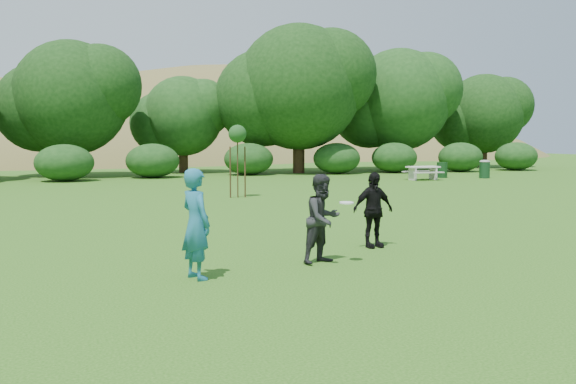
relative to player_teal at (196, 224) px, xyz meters
name	(u,v)px	position (x,y,z in m)	size (l,w,h in m)	color
ground	(342,262)	(2.95, 0.50, -0.94)	(120.00, 120.00, 0.00)	#19470C
player_teal	(196,224)	(0.00, 0.00, 0.00)	(0.68, 0.45, 1.88)	#1C617F
player_grey	(323,219)	(2.55, 0.51, -0.09)	(0.82, 0.64, 1.70)	#242426
player_black	(373,210)	(4.24, 1.70, -0.12)	(0.96, 0.40, 1.64)	black
trash_can_near	(442,170)	(19.00, 21.12, -0.49)	(0.60, 0.60, 0.90)	#143717
frisbee	(347,203)	(2.92, 0.26, 0.23)	(0.27, 0.27, 0.04)	white
sapling	(237,136)	(4.60, 13.64, 1.48)	(0.70, 0.70, 2.85)	#3A2816
picnic_table	(423,171)	(16.89, 19.82, -0.42)	(1.80, 1.48, 0.76)	beige
trash_can_lidded	(485,169)	(21.05, 19.93, -0.40)	(0.60, 0.60, 1.05)	#14391D
hillside	(95,256)	(2.39, 68.95, -12.91)	(150.00, 72.00, 52.00)	olive
tree_row	(193,96)	(6.17, 29.18, 3.93)	(53.92, 10.38, 9.62)	#3A2616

